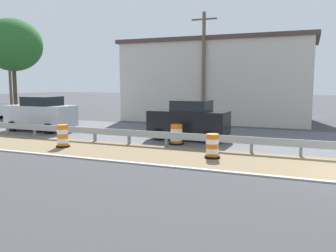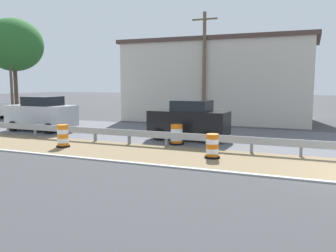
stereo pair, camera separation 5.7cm
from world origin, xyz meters
name	(u,v)px [view 1 (the left image)]	position (x,y,z in m)	size (l,w,h in m)	color
guardrail_median	(276,143)	(2.41, 3.16, 0.52)	(0.18, 44.12, 0.71)	#999EA3
traffic_barrel_nearest	(212,147)	(0.78, 5.47, 0.44)	(0.63, 0.63, 0.98)	orange
traffic_barrel_close	(177,135)	(3.19, 7.92, 0.44)	(0.73, 0.73, 0.99)	orange
traffic_barrel_mid	(63,137)	(0.48, 12.64, 0.48)	(0.64, 0.64, 1.07)	orange
car_lead_near_lane	(189,120)	(4.77, 7.81, 1.05)	(2.01, 4.22, 2.10)	black
car_lead_far_lane	(41,114)	(4.57, 17.58, 1.08)	(2.21, 4.35, 2.17)	silver
roadside_shop_near	(218,81)	(14.97, 8.79, 3.17)	(7.10, 14.70, 6.32)	beige
utility_pole_near	(204,67)	(11.36, 8.97, 4.11)	(0.24, 1.80, 7.91)	brown
utility_pole_mid	(9,67)	(11.49, 27.20, 4.45)	(0.24, 1.80, 8.59)	brown
tree_roadside	(13,45)	(12.49, 27.70, 6.50)	(5.38, 5.38, 8.94)	#4C3D2D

